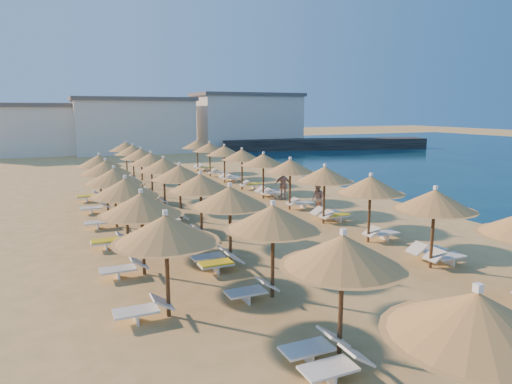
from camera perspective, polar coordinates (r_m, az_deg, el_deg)
name	(u,v)px	position (r m, az deg, el deg)	size (l,w,h in m)	color
ground	(285,234)	(21.51, 3.65, -5.21)	(220.00, 220.00, 0.00)	tan
jetty	(325,144)	(67.63, 8.61, 5.96)	(30.00, 4.00, 1.50)	black
hotel_blocks	(150,124)	(65.04, -13.07, 8.25)	(45.37, 10.71, 8.10)	silver
parasol_row_east	(290,167)	(26.21, 4.29, 3.16)	(2.97, 39.24, 3.07)	brown
parasol_row_west	(180,173)	(23.84, -9.53, 2.33)	(2.97, 39.24, 3.07)	brown
parasol_row_inland	(119,182)	(21.47, -16.72, 1.16)	(2.97, 21.11, 3.07)	brown
loungers	(222,211)	(24.57, -4.26, -2.43)	(12.74, 37.83, 0.66)	white
beachgoer_b	(318,198)	(25.82, 7.71, -0.77)	(0.81, 0.63, 1.66)	tan
beachgoer_c	(283,185)	(29.31, 3.39, 0.83)	(1.09, 0.45, 1.86)	tan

